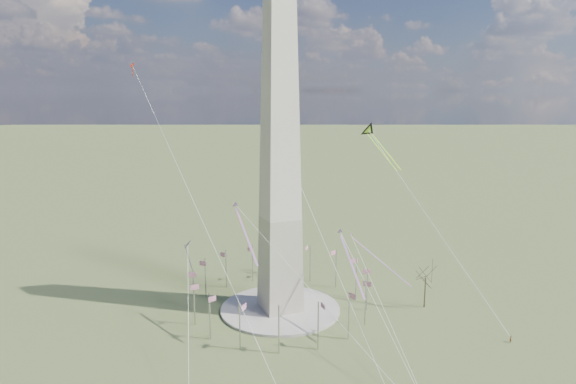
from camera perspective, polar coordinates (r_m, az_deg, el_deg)
name	(u,v)px	position (r m, az deg, el deg)	size (l,w,h in m)	color
ground	(280,310)	(159.00, -0.86, -12.99)	(2000.00, 2000.00, 0.00)	#4F5E2F
plaza	(280,309)	(158.84, -0.86, -12.86)	(36.00, 36.00, 0.80)	#A09C92
washington_monument	(280,152)	(146.07, -0.92, 4.44)	(15.56, 15.56, 100.00)	beige
flagpole_ring	(280,287)	(156.16, -0.87, -10.55)	(54.40, 54.40, 13.00)	#AEB1B5
tree_near	(426,276)	(162.62, 15.06, -9.02)	(8.03, 8.03, 14.05)	#4E442F
person_east	(510,339)	(151.99, 23.48, -14.75)	(0.72, 0.47, 1.97)	gray
kite_delta_black	(370,133)	(174.73, 9.14, 6.50)	(6.72, 17.70, 14.50)	black
kite_diamond_purple	(188,247)	(148.99, -11.06, -6.05)	(2.41, 3.04, 8.88)	navy
kite_streamer_left	(348,255)	(142.13, 6.71, -6.94)	(4.18, 19.74, 13.60)	#F95827
kite_streamer_mid	(243,227)	(135.94, -5.02, -3.85)	(1.71, 18.32, 12.59)	#F95827
kite_streamer_right	(371,253)	(162.76, 9.26, -6.67)	(13.14, 17.80, 14.38)	#F95827
kite_small_red	(132,66)	(174.90, -16.93, 13.20)	(1.40, 1.60, 4.34)	red
kite_small_white	(268,109)	(185.67, -2.28, 9.16)	(1.48, 2.30, 5.03)	white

